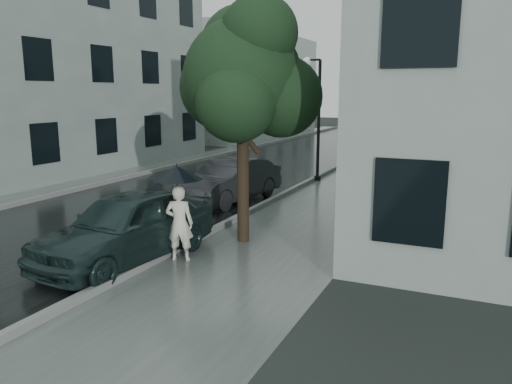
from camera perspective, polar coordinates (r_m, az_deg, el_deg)
The scene contains 14 objects.
ground at distance 9.10m, azimuth -6.33°, elevation -11.05°, with size 120.00×120.00×0.00m, color black.
sidewalk at distance 19.95m, azimuth 12.07°, elevation 1.15°, with size 3.50×60.00×0.01m, color slate.
kerb_near at distance 20.39m, azimuth 7.07°, elevation 1.73°, with size 0.15×60.00×0.15m, color slate.
asphalt_road at distance 21.67m, azimuth -1.81°, elevation 2.19°, with size 6.85×60.00×0.00m, color black.
kerb_far at distance 23.39m, azimuth -9.55°, elevation 2.90°, with size 0.15×60.00×0.15m, color slate.
sidewalk_far at distance 23.93m, azimuth -11.39°, elevation 2.85°, with size 1.70×60.00×0.01m, color #4C5451.
building_far_a at distance 23.68m, azimuth -26.43°, elevation 13.35°, with size 7.02×20.00×9.50m.
building_far_b at distance 41.39m, azimuth -1.73°, elevation 12.12°, with size 7.02×18.00×8.00m.
pedestrian at distance 10.42m, azimuth -8.75°, elevation -3.56°, with size 0.58×0.38×1.58m, color beige.
umbrella at distance 10.20m, azimuth -9.05°, elevation 2.21°, with size 1.41×1.41×1.11m.
street_tree at distance 11.44m, azimuth -1.33°, elevation 13.09°, with size 3.46×3.14×5.49m.
lamp_post at distance 19.71m, azimuth 6.78°, elevation 9.21°, with size 0.84×0.37×4.77m.
car_near at distance 10.67m, azimuth -14.54°, elevation -3.78°, with size 1.73×4.30×1.46m, color #1A2D2C.
car_far at distance 15.89m, azimuth -3.00°, elevation 1.32°, with size 1.45×4.16×1.37m, color black.
Camera 1 is at (4.33, -7.22, 3.46)m, focal length 35.00 mm.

